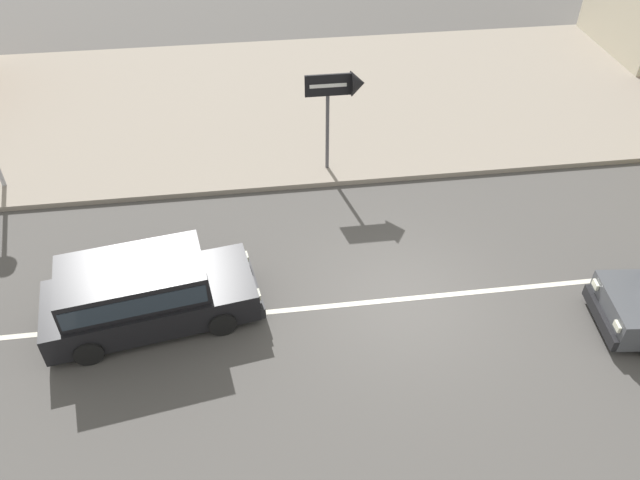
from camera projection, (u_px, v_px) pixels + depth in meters
name	position (u px, v px, depth m)	size (l,w,h in m)	color
ground_plane	(403.00, 299.00, 14.13)	(160.00, 160.00, 0.00)	#4C4947
lane_centre_stripe	(403.00, 299.00, 14.12)	(50.40, 0.14, 0.01)	silver
kerb_strip	(339.00, 98.00, 21.30)	(68.00, 10.00, 0.15)	gray
minivan_black_2	(143.00, 291.00, 13.13)	(4.73, 2.50, 1.56)	black
arrow_signboard	(349.00, 89.00, 16.40)	(1.59, 0.66, 2.91)	#4C4C51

